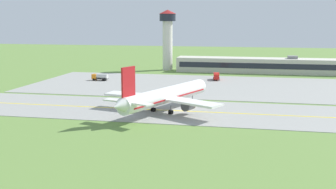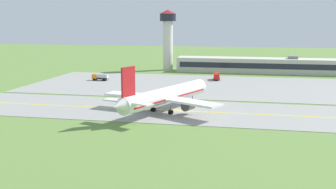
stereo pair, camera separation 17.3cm
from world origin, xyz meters
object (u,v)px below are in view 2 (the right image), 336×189
control_tower (168,34)px  airplane_lead (165,96)px  service_truck_baggage (217,76)px  service_truck_fuel (100,77)px

control_tower → airplane_lead: bearing=-78.5°
control_tower → service_truck_baggage: bearing=-48.5°
airplane_lead → service_truck_baggage: airplane_lead is taller
service_truck_fuel → control_tower: size_ratio=0.23×
airplane_lead → control_tower: size_ratio=1.42×
service_truck_baggage → service_truck_fuel: 43.83m
service_truck_fuel → service_truck_baggage: bearing=13.8°
service_truck_fuel → control_tower: bearing=65.0°
service_truck_fuel → control_tower: (17.87, 38.33, 14.63)m
airplane_lead → service_truck_baggage: size_ratio=6.17×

